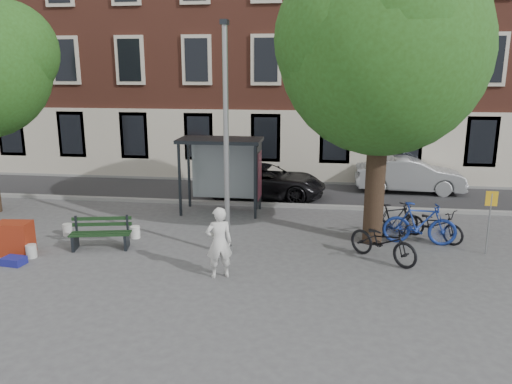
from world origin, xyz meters
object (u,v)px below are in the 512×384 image
object	(u,v)px
bench	(101,235)
lamppost	(226,154)
bike_c	(434,224)
car_silver	(409,175)
red_stand	(14,238)
painter	(219,243)
bike_d	(394,221)
bike_b	(420,224)
notice_sign	(490,210)
car_dark	(266,181)
bike_a	(383,241)
bus_shelter	(232,158)

from	to	relation	value
bench	lamppost	bearing A→B (deg)	-11.11
bike_c	car_silver	world-z (taller)	car_silver
red_stand	painter	bearing A→B (deg)	-7.53
bike_d	painter	bearing A→B (deg)	99.18
bike_b	notice_sign	xyz separation A→B (m)	(1.68, -0.59, 0.64)
car_dark	red_stand	bearing A→B (deg)	143.92
painter	notice_sign	bearing A→B (deg)	178.08
bike_b	bike_c	xyz separation A→B (m)	(0.49, 0.44, -0.13)
lamppost	bike_d	bearing A→B (deg)	22.74
car_silver	notice_sign	size ratio (longest dim) A/B	2.44
bike_a	bike_b	distance (m)	1.87
car_dark	painter	bearing A→B (deg)	-177.32
car_silver	bike_d	bearing A→B (deg)	168.38
bike_d	car_silver	size ratio (longest dim) A/B	0.42
bike_a	red_stand	distance (m)	9.94
lamppost	bench	distance (m)	4.34
bike_b	bike_d	distance (m)	0.80
lamppost	bike_d	distance (m)	5.52
painter	bench	xyz separation A→B (m)	(-3.72, 1.52, -0.49)
bike_a	bike_c	size ratio (longest dim) A/B	1.10
bike_a	car_silver	size ratio (longest dim) A/B	0.47
painter	bus_shelter	bearing A→B (deg)	-104.54
car_dark	notice_sign	distance (m)	8.66
bus_shelter	bike_a	xyz separation A→B (m)	(4.75, -4.04, -1.38)
bike_a	bike_b	world-z (taller)	bike_b
car_silver	bike_b	bearing A→B (deg)	174.96
car_dark	bike_c	bearing A→B (deg)	-124.65
lamppost	bike_c	world-z (taller)	lamppost
bench	bike_c	distance (m)	9.64
bike_b	notice_sign	size ratio (longest dim) A/B	1.16
painter	bike_a	bearing A→B (deg)	-179.87
bench	car_dark	bearing A→B (deg)	46.97
bike_b	bus_shelter	bearing A→B (deg)	71.06
bench	red_stand	world-z (taller)	red_stand
bike_c	notice_sign	world-z (taller)	notice_sign
painter	bike_c	size ratio (longest dim) A/B	0.95
painter	bike_d	bearing A→B (deg)	-164.12
bench	bike_b	xyz separation A→B (m)	(8.94, 1.54, 0.23)
painter	bike_b	bearing A→B (deg)	-171.27
lamppost	bike_a	distance (m)	4.71
bus_shelter	red_stand	bearing A→B (deg)	-136.57
bike_c	bike_d	bearing A→B (deg)	130.31
painter	bike_d	world-z (taller)	painter
bike_a	bike_d	bearing A→B (deg)	25.59
bus_shelter	bike_b	world-z (taller)	bus_shelter
bus_shelter	bike_b	bearing A→B (deg)	-23.64
car_silver	red_stand	xyz separation A→B (m)	(-11.81, -8.76, -0.26)
bike_c	red_stand	world-z (taller)	bike_c
car_silver	bench	bearing A→B (deg)	131.01
bike_b	painter	bearing A→B (deg)	125.06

